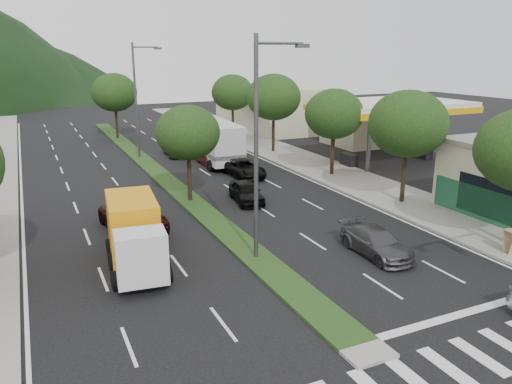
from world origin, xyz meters
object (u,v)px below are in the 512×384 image
tree_r_c (334,114)px  motorhome (213,140)px  tree_r_d (274,97)px  car_queue_a (246,192)px  car_queue_d (244,168)px  suv_maroon (131,216)px  car_queue_c (210,156)px  tree_r_b (408,124)px  tree_r_e (232,92)px  car_queue_b (376,242)px  tree_med_near (188,133)px  car_queue_e (175,147)px  box_truck (135,236)px  streetlight_near (260,139)px  tree_med_far (114,92)px  streetlight_mid (138,95)px

tree_r_c → motorhome: tree_r_c is taller
tree_r_d → car_queue_a: 16.77m
car_queue_d → suv_maroon: bearing=-142.6°
tree_r_c → car_queue_c: size_ratio=1.51×
tree_r_b → car_queue_d: 13.09m
car_queue_c → suv_maroon: bearing=-124.8°
tree_r_e → car_queue_b: bearing=-101.1°
tree_med_near → tree_r_e: bearing=61.4°
tree_r_b → suv_maroon: (-16.44, 2.37, -4.26)m
tree_r_d → suv_maroon: tree_r_d is taller
tree_r_e → car_queue_a: 25.49m
car_queue_e → box_truck: size_ratio=0.73×
tree_r_d → car_queue_d: (-6.23, -7.36, -4.53)m
streetlight_near → motorhome: 21.54m
suv_maroon → tree_r_b: bearing=166.1°
tree_r_e → tree_med_far: 12.65m
tree_r_b → streetlight_near: 12.47m
car_queue_a → car_queue_e: 16.21m
tree_r_b → suv_maroon: bearing=171.8°
car_queue_b → motorhome: (0.19, 22.52, 1.27)m
car_queue_b → car_queue_e: bearing=95.5°
streetlight_near → box_truck: (-5.41, 1.61, -4.19)m
tree_r_d → car_queue_c: tree_r_d is taller
streetlight_near → car_queue_c: bearing=76.8°
tree_med_far → car_queue_e: size_ratio=1.53×
box_truck → motorhome: bearing=-113.4°
tree_r_d → tree_med_near: (-12.00, -12.00, -0.75)m
tree_med_near → car_queue_e: size_ratio=1.33×
tree_r_e → suv_maroon: (-16.44, -25.63, -4.12)m
tree_r_e → motorhome: tree_r_e is taller
car_queue_d → tree_r_b: bearing=-61.3°
car_queue_e → tree_med_near: bearing=-98.2°
tree_med_near → motorhome: 12.16m
tree_r_d → suv_maroon: 23.11m
tree_r_e → box_truck: 35.09m
tree_r_d → streetlight_mid: bearing=165.7°
streetlight_mid → motorhome: streetlight_mid is taller
suv_maroon → car_queue_c: (9.26, 13.27, -0.07)m
tree_r_b → tree_r_d: tree_r_d is taller
car_queue_a → car_queue_e: (0.03, 16.21, 0.10)m
car_queue_c → car_queue_d: 5.09m
car_queue_a → car_queue_d: bearing=75.5°
tree_r_c → streetlight_near: bearing=-134.5°
car_queue_a → box_truck: bearing=-133.3°
tree_r_b → tree_med_near: (-12.00, 6.00, -0.61)m
tree_med_far → streetlight_near: (0.21, -36.00, 0.58)m
car_queue_e → box_truck: 24.55m
motorhome → streetlight_mid: bearing=143.4°
tree_med_near → tree_med_far: (0.00, 26.00, 0.58)m
tree_r_c → streetlight_mid: (-11.79, 13.00, 0.84)m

